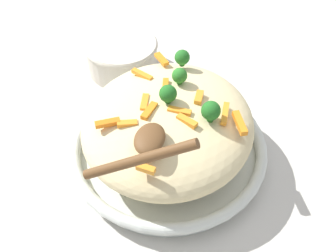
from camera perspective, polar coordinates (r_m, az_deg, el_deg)
name	(u,v)px	position (r m, az deg, el deg)	size (l,w,h in m)	color
ground_plane	(168,157)	(0.64, 0.00, -4.68)	(2.40, 2.40, 0.00)	beige
serving_bowl	(168,149)	(0.63, 0.00, -3.40)	(0.32, 0.32, 0.04)	silver
pasta_mound	(168,123)	(0.58, 0.00, 0.39)	(0.28, 0.26, 0.09)	beige
carrot_piece_0	(149,111)	(0.54, -2.82, 2.29)	(0.03, 0.01, 0.01)	orange
carrot_piece_1	(199,97)	(0.56, 4.64, 4.30)	(0.03, 0.01, 0.01)	orange
carrot_piece_2	(108,123)	(0.53, -9.02, 0.47)	(0.04, 0.01, 0.01)	orange
carrot_piece_3	(127,124)	(0.53, -6.11, 0.37)	(0.03, 0.01, 0.01)	orange
carrot_piece_4	(147,169)	(0.48, -3.18, -6.40)	(0.02, 0.01, 0.01)	orange
carrot_piece_5	(179,111)	(0.54, 1.72, 2.26)	(0.03, 0.01, 0.01)	orange
carrot_piece_6	(225,114)	(0.55, 8.52, 1.78)	(0.04, 0.01, 0.01)	orange
carrot_piece_7	(240,123)	(0.54, 10.69, 0.47)	(0.04, 0.01, 0.01)	orange
carrot_piece_8	(165,87)	(0.58, -0.41, 5.79)	(0.04, 0.01, 0.01)	orange
carrot_piece_9	(142,75)	(0.61, -3.90, 7.69)	(0.04, 0.01, 0.01)	orange
carrot_piece_10	(145,102)	(0.55, -3.52, 3.59)	(0.03, 0.01, 0.01)	orange
carrot_piece_11	(187,121)	(0.53, 2.85, 0.77)	(0.03, 0.01, 0.01)	orange
carrot_piece_12	(143,151)	(0.49, -3.77, -3.73)	(0.04, 0.01, 0.01)	orange
carrot_piece_13	(161,59)	(0.64, -0.98, 10.00)	(0.03, 0.01, 0.01)	orange
broccoli_floret_0	(180,76)	(0.58, 1.74, 7.52)	(0.02, 0.02, 0.03)	#296820
broccoli_floret_1	(184,58)	(0.62, 2.42, 10.17)	(0.02, 0.02, 0.03)	#205B1C
broccoli_floret_2	(169,92)	(0.54, 0.13, 5.06)	(0.03, 0.03, 0.03)	#205B1C
broccoli_floret_3	(211,111)	(0.52, 6.43, 2.25)	(0.03, 0.03, 0.03)	#205B1C
serving_spoon	(147,145)	(0.47, -3.14, -2.93)	(0.11, 0.13, 0.08)	brown
companion_bowl	(122,55)	(0.80, -6.90, 10.56)	(0.15, 0.15, 0.06)	beige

